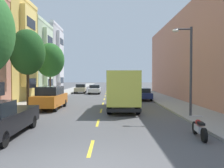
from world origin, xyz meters
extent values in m
plane|color=#4C4C4F|center=(0.00, 30.00, 0.00)|extent=(160.00, 160.00, 0.00)
cube|color=#99968E|center=(-7.10, 28.00, 0.07)|extent=(3.20, 120.00, 0.14)
cube|color=#99968E|center=(7.10, 28.00, 0.07)|extent=(3.20, 120.00, 0.14)
cube|color=yellow|center=(0.00, 2.00, 0.00)|extent=(0.14, 2.20, 0.01)
cube|color=yellow|center=(0.00, 7.00, 0.00)|extent=(0.14, 2.20, 0.01)
cube|color=yellow|center=(0.00, 12.00, 0.00)|extent=(0.14, 2.20, 0.01)
cube|color=yellow|center=(0.00, 17.00, 0.00)|extent=(0.14, 2.20, 0.01)
cube|color=yellow|center=(0.00, 22.00, 0.00)|extent=(0.14, 2.20, 0.01)
cube|color=yellow|center=(0.00, 27.00, 0.00)|extent=(0.14, 2.20, 0.01)
cube|color=yellow|center=(0.00, 32.00, 0.00)|extent=(0.14, 2.20, 0.01)
cube|color=yellow|center=(0.00, 37.00, 0.00)|extent=(0.14, 2.20, 0.01)
cube|color=yellow|center=(0.00, 42.00, 0.00)|extent=(0.14, 2.20, 0.01)
cube|color=yellow|center=(0.00, 47.00, 0.00)|extent=(0.14, 2.20, 0.01)
cube|color=#F9D572|center=(-8.42, 19.75, 6.06)|extent=(0.55, 3.66, 8.75)
cube|color=#1E232D|center=(-8.13, 19.75, 2.02)|extent=(0.04, 2.78, 1.10)
cube|color=#1E232D|center=(-8.13, 19.75, 5.39)|extent=(0.04, 2.78, 1.10)
cube|color=#1E232D|center=(-8.13, 19.75, 8.75)|extent=(0.04, 2.78, 1.10)
cube|color=#99AD8E|center=(-14.14, 28.09, 5.23)|extent=(10.88, 8.13, 10.46)
cube|color=beige|center=(-8.95, 28.09, 10.68)|extent=(0.60, 8.13, 0.44)
cube|color=beige|center=(-8.42, 28.09, 5.65)|extent=(0.55, 3.66, 8.16)
cube|color=#1E232D|center=(-8.13, 28.09, 1.88)|extent=(0.04, 2.78, 1.10)
cube|color=#1E232D|center=(-8.13, 28.09, 5.02)|extent=(0.04, 2.78, 1.10)
cube|color=#1E232D|center=(-8.13, 28.09, 8.16)|extent=(0.04, 2.78, 1.10)
cube|color=#A8A8AD|center=(-14.23, 36.42, 5.88)|extent=(11.05, 8.13, 11.76)
cube|color=silver|center=(-8.95, 36.42, 11.98)|extent=(0.60, 8.13, 0.44)
cube|color=silver|center=(-8.42, 36.42, 6.35)|extent=(0.55, 3.66, 9.18)
cube|color=#1E232D|center=(-8.13, 36.42, 2.12)|extent=(0.04, 2.78, 1.10)
cube|color=#1E232D|center=(-8.13, 36.42, 5.65)|extent=(0.04, 2.78, 1.10)
cube|color=#1E232D|center=(-8.13, 36.42, 9.18)|extent=(0.04, 2.78, 1.10)
cube|color=#B27560|center=(13.70, 20.00, 5.13)|extent=(10.00, 36.00, 10.26)
cylinder|color=#47331E|center=(-6.40, 13.45, 1.78)|extent=(0.24, 0.24, 3.27)
ellipsoid|color=#1E4C1E|center=(-6.40, 13.45, 4.88)|extent=(3.01, 3.01, 3.91)
cylinder|color=#47331E|center=(-6.40, 21.04, 1.68)|extent=(0.20, 0.20, 3.08)
ellipsoid|color=#235B23|center=(-6.40, 21.04, 4.73)|extent=(3.36, 3.36, 4.01)
cylinder|color=#38383D|center=(6.10, 8.62, 3.09)|extent=(0.16, 0.16, 5.91)
cylinder|color=#38383D|center=(5.55, 8.62, 5.90)|extent=(1.10, 0.10, 0.10)
ellipsoid|color=silver|center=(5.05, 8.62, 5.80)|extent=(0.44, 0.28, 0.20)
cube|color=#D8D84C|center=(1.77, 11.94, 1.92)|extent=(2.58, 5.90, 2.53)
cube|color=#D8D84C|center=(1.89, 16.00, 1.76)|extent=(2.36, 1.97, 2.20)
cube|color=black|center=(1.92, 16.90, 2.24)|extent=(2.02, 0.14, 0.97)
cube|color=black|center=(1.68, 9.11, 0.43)|extent=(2.40, 0.23, 0.24)
cylinder|color=black|center=(2.95, 16.02, 0.48)|extent=(0.31, 0.97, 0.96)
cylinder|color=black|center=(0.83, 16.09, 0.48)|extent=(0.31, 0.97, 0.96)
cylinder|color=black|center=(2.78, 10.20, 0.48)|extent=(0.31, 0.97, 0.96)
cylinder|color=black|center=(0.66, 10.26, 0.48)|extent=(0.31, 0.97, 0.96)
cylinder|color=black|center=(2.81, 11.30, 0.48)|extent=(0.31, 0.97, 0.96)
cylinder|color=black|center=(0.69, 11.36, 0.48)|extent=(0.31, 0.97, 0.96)
cube|color=#AD1E1E|center=(4.26, 51.85, 0.63)|extent=(1.81, 4.50, 0.60)
cube|color=black|center=(4.26, 51.63, 1.18)|extent=(1.59, 2.16, 0.50)
cylinder|color=black|center=(5.05, 53.38, 0.33)|extent=(0.22, 0.66, 0.66)
cylinder|color=black|center=(3.47, 53.38, 0.33)|extent=(0.22, 0.66, 0.66)
cylinder|color=black|center=(5.05, 50.32, 0.33)|extent=(0.22, 0.66, 0.66)
cylinder|color=black|center=(3.47, 50.32, 0.33)|extent=(0.22, 0.66, 0.66)
cube|color=tan|center=(-4.31, 32.90, 0.64)|extent=(1.85, 4.04, 0.62)
cube|color=black|center=(-4.32, 33.38, 1.23)|extent=(1.58, 1.72, 0.55)
cylinder|color=black|center=(-5.04, 31.52, 0.33)|extent=(0.24, 0.67, 0.66)
cylinder|color=black|center=(-3.52, 31.56, 0.33)|extent=(0.24, 0.67, 0.66)
cylinder|color=black|center=(-5.11, 34.24, 0.33)|extent=(0.24, 0.67, 0.66)
cylinder|color=black|center=(-3.59, 34.28, 0.33)|extent=(0.24, 0.67, 0.66)
cube|color=navy|center=(4.50, 20.87, 0.63)|extent=(1.88, 4.53, 0.60)
cube|color=black|center=(4.50, 20.64, 1.18)|extent=(1.62, 2.19, 0.50)
cylinder|color=black|center=(5.26, 22.41, 0.33)|extent=(0.23, 0.66, 0.66)
cylinder|color=black|center=(3.68, 22.38, 0.33)|extent=(0.23, 0.66, 0.66)
cylinder|color=black|center=(5.32, 19.35, 0.33)|extent=(0.23, 0.66, 0.66)
cylinder|color=black|center=(3.74, 19.32, 0.33)|extent=(0.23, 0.66, 0.66)
cube|color=orange|center=(-4.38, 13.11, 0.78)|extent=(2.08, 4.85, 0.90)
cube|color=black|center=(-4.38, 13.11, 1.58)|extent=(1.79, 2.83, 0.70)
cylinder|color=black|center=(-5.29, 11.50, 0.33)|extent=(0.24, 0.67, 0.66)
cylinder|color=black|center=(-3.56, 11.45, 0.33)|extent=(0.24, 0.67, 0.66)
cylinder|color=black|center=(-5.20, 14.76, 0.33)|extent=(0.24, 0.67, 0.66)
cylinder|color=black|center=(-3.47, 14.72, 0.33)|extent=(0.24, 0.67, 0.66)
cube|color=black|center=(-4.30, 3.84, 0.73)|extent=(2.06, 5.32, 0.80)
cylinder|color=black|center=(-3.39, 2.05, 0.33)|extent=(0.23, 0.66, 0.66)
cylinder|color=black|center=(-3.43, 5.66, 0.33)|extent=(0.23, 0.66, 0.66)
cube|color=silver|center=(-1.80, 31.41, 0.63)|extent=(1.80, 4.50, 0.60)
cube|color=black|center=(-1.80, 31.63, 1.18)|extent=(1.58, 2.16, 0.50)
cylinder|color=black|center=(-2.59, 29.88, 0.33)|extent=(0.22, 0.66, 0.66)
cylinder|color=black|center=(-1.01, 29.88, 0.33)|extent=(0.22, 0.66, 0.66)
cylinder|color=black|center=(-2.59, 32.94, 0.33)|extent=(0.22, 0.66, 0.66)
cylinder|color=black|center=(-1.01, 32.94, 0.33)|extent=(0.22, 0.66, 0.66)
cylinder|color=black|center=(4.82, 4.21, 0.30)|extent=(0.20, 0.61, 0.60)
cylinder|color=black|center=(4.68, 2.77, 0.30)|extent=(0.20, 0.61, 0.60)
cube|color=silver|center=(4.75, 3.49, 0.42)|extent=(0.36, 0.84, 0.28)
ellipsoid|color=maroon|center=(4.77, 3.66, 0.68)|extent=(0.24, 0.48, 0.22)
cube|color=black|center=(4.73, 3.23, 0.70)|extent=(0.27, 0.54, 0.10)
cylinder|color=silver|center=(4.81, 4.10, 0.88)|extent=(0.62, 0.09, 0.03)
camera|label=1|loc=(0.75, -7.02, 2.74)|focal=37.90mm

